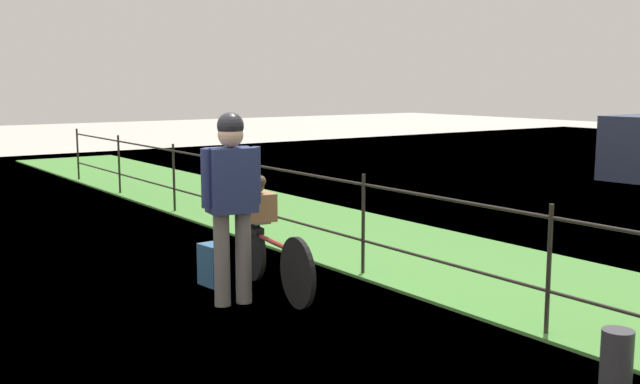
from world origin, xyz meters
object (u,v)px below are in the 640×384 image
object	(u,v)px
cyclist_person	(232,191)
backpack_on_paving	(213,265)
terrier_dog	(256,185)
wooden_crate	(256,206)
mooring_bollard	(616,361)
bicycle_main	(272,258)

from	to	relation	value
cyclist_person	backpack_on_paving	xyz separation A→B (m)	(-0.66, 0.14, -0.80)
terrier_dog	backpack_on_paving	bearing A→B (deg)	-118.06
backpack_on_paving	terrier_dog	bearing A→B (deg)	-123.95
cyclist_person	terrier_dog	bearing A→B (deg)	131.50
wooden_crate	backpack_on_paving	xyz separation A→B (m)	(-0.18, -0.38, -0.56)
wooden_crate	backpack_on_paving	bearing A→B (deg)	-114.86
mooring_bollard	terrier_dog	bearing A→B (deg)	-171.57
terrier_dog	cyclist_person	bearing A→B (deg)	-48.50
wooden_crate	terrier_dog	bearing A→B (deg)	-7.92
backpack_on_paving	mooring_bollard	world-z (taller)	mooring_bollard
wooden_crate	mooring_bollard	distance (m)	3.63
terrier_dog	cyclist_person	distance (m)	0.69
backpack_on_paving	mooring_bollard	distance (m)	3.83
bicycle_main	cyclist_person	world-z (taller)	cyclist_person
terrier_dog	bicycle_main	bearing A→B (deg)	-7.92
terrier_dog	backpack_on_paving	xyz separation A→B (m)	(-0.20, -0.38, -0.77)
bicycle_main	wooden_crate	size ratio (longest dim) A/B	4.44
backpack_on_paving	mooring_bollard	bearing A→B (deg)	-172.33
wooden_crate	mooring_bollard	world-z (taller)	wooden_crate
bicycle_main	cyclist_person	xyz separation A→B (m)	(0.11, -0.47, 0.67)
terrier_dog	mooring_bollard	size ratio (longest dim) A/B	0.79
terrier_dog	wooden_crate	bearing A→B (deg)	172.08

